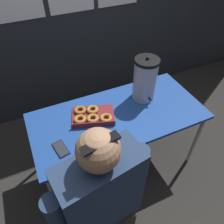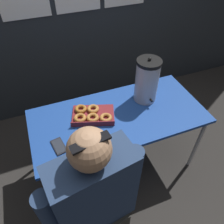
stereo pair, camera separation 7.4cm
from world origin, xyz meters
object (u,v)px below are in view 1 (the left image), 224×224
object	(u,v)px
person_seated	(102,205)
cell_phone	(61,149)
coffee_urn	(145,79)
donut_box	(92,116)

from	to	relation	value
person_seated	cell_phone	bearing A→B (deg)	-82.80
coffee_urn	person_seated	distance (m)	1.06
cell_phone	donut_box	bearing A→B (deg)	22.68
coffee_urn	person_seated	bearing A→B (deg)	-134.37
coffee_urn	cell_phone	bearing A→B (deg)	-162.72
donut_box	person_seated	distance (m)	0.71
donut_box	coffee_urn	size ratio (longest dim) A/B	0.97
coffee_urn	person_seated	size ratio (longest dim) A/B	0.32
donut_box	coffee_urn	distance (m)	0.55
donut_box	coffee_urn	bearing A→B (deg)	24.42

